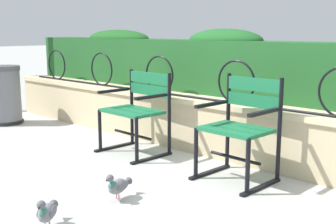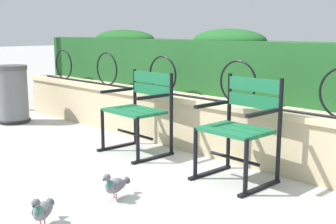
% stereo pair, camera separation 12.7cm
% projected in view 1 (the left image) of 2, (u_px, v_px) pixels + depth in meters
% --- Properties ---
extents(ground_plane, '(60.00, 60.00, 0.00)m').
position_uv_depth(ground_plane, '(155.00, 177.00, 3.75)').
color(ground_plane, '#ADADA8').
extents(stone_wall, '(7.15, 0.41, 0.55)m').
position_uv_depth(stone_wall, '(222.00, 128.00, 4.39)').
color(stone_wall, '#C6B289').
rests_on(stone_wall, ground).
extents(iron_arch_fence, '(6.61, 0.02, 0.42)m').
position_uv_depth(iron_arch_fence, '(198.00, 81.00, 4.42)').
color(iron_arch_fence, black).
rests_on(iron_arch_fence, stone_wall).
extents(hedge_row, '(7.01, 0.47, 0.71)m').
position_uv_depth(hedge_row, '(242.00, 65.00, 4.61)').
color(hedge_row, '#1E5123').
rests_on(hedge_row, stone_wall).
extents(park_chair_left, '(0.65, 0.55, 0.83)m').
position_uv_depth(park_chair_left, '(138.00, 108.00, 4.45)').
color(park_chair_left, '#19663D').
rests_on(park_chair_left, ground).
extents(park_chair_right, '(0.59, 0.54, 0.87)m').
position_uv_depth(park_chair_right, '(241.00, 125.00, 3.64)').
color(park_chair_right, '#19663D').
rests_on(park_chair_right, ground).
extents(pigeon_near_chairs, '(0.22, 0.24, 0.22)m').
position_uv_depth(pigeon_near_chairs, '(47.00, 211.00, 2.78)').
color(pigeon_near_chairs, slate).
rests_on(pigeon_near_chairs, ground).
extents(pigeon_far_side, '(0.14, 0.29, 0.22)m').
position_uv_depth(pigeon_far_side, '(118.00, 185.00, 3.24)').
color(pigeon_far_side, slate).
rests_on(pigeon_far_side, ground).
extents(trash_bin, '(0.44, 0.44, 0.78)m').
position_uv_depth(trash_bin, '(5.00, 96.00, 5.85)').
color(trash_bin, slate).
rests_on(trash_bin, ground).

